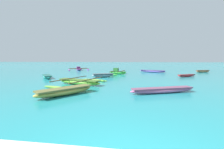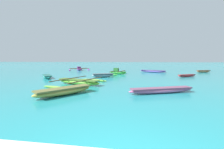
{
  "view_description": "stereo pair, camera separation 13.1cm",
  "coord_description": "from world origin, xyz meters",
  "views": [
    {
      "loc": [
        0.02,
        -1.94,
        1.98
      ],
      "look_at": [
        -2.37,
        15.25,
        0.25
      ],
      "focal_mm": 24.0,
      "sensor_mm": 36.0,
      "label": 1
    },
    {
      "loc": [
        0.15,
        -1.92,
        1.98
      ],
      "look_at": [
        -2.37,
        15.25,
        0.25
      ],
      "focal_mm": 24.0,
      "sensor_mm": 36.0,
      "label": 2
    }
  ],
  "objects": [
    {
      "name": "moored_boat_4",
      "position": [
        -9.04,
        12.81,
        0.19
      ],
      "size": [
        2.24,
        2.59,
        0.34
      ],
      "rotation": [
        0.0,
        0.0,
        -0.91
      ],
      "color": "teal",
      "rests_on": "ground_plane"
    },
    {
      "name": "moored_boat_0",
      "position": [
        3.06,
        21.94,
        0.2
      ],
      "size": [
        3.94,
        2.19,
        0.36
      ],
      "rotation": [
        0.0,
        0.0,
        -0.41
      ],
      "color": "#7855B2",
      "rests_on": "ground_plane"
    },
    {
      "name": "moored_boat_1",
      "position": [
        -3.72,
        5.89,
        0.23
      ],
      "size": [
        2.67,
        3.23,
        0.42
      ],
      "rotation": [
        0.0,
        0.0,
        0.94
      ],
      "color": "#A49E45",
      "rests_on": "ground_plane"
    },
    {
      "name": "moored_boat_7",
      "position": [
        -2.03,
        18.31,
        0.28
      ],
      "size": [
        2.32,
        4.27,
        0.85
      ],
      "rotation": [
        0.0,
        0.0,
        -0.22
      ],
      "color": "green",
      "rests_on": "ground_plane"
    },
    {
      "name": "moored_boat_3",
      "position": [
        -4.19,
        9.34,
        0.22
      ],
      "size": [
        4.06,
        5.1,
        0.47
      ],
      "rotation": [
        0.0,
        0.0,
        -0.32
      ],
      "color": "#6BAE31",
      "rests_on": "ground_plane"
    },
    {
      "name": "moored_boat_2",
      "position": [
        -9.98,
        24.78,
        0.22
      ],
      "size": [
        4.04,
        3.34,
        0.66
      ],
      "rotation": [
        0.0,
        0.0,
        -1.04
      ],
      "color": "purple",
      "rests_on": "ground_plane"
    },
    {
      "name": "moored_boat_9",
      "position": [
        10.81,
        22.98,
        0.2
      ],
      "size": [
        2.36,
        1.25,
        0.36
      ],
      "rotation": [
        0.0,
        0.0,
        0.33
      ],
      "color": "#95603C",
      "rests_on": "ground_plane"
    },
    {
      "name": "moored_boat_6",
      "position": [
        6.18,
        16.27,
        0.16
      ],
      "size": [
        2.38,
        1.63,
        0.28
      ],
      "rotation": [
        0.0,
        0.0,
        0.52
      ],
      "color": "red",
      "rests_on": "ground_plane"
    },
    {
      "name": "moored_boat_8",
      "position": [
        1.79,
        7.16,
        0.18
      ],
      "size": [
        4.05,
        2.03,
        0.33
      ],
      "rotation": [
        0.0,
        0.0,
        0.37
      ],
      "color": "#C16192",
      "rests_on": "ground_plane"
    },
    {
      "name": "moored_boat_5",
      "position": [
        -3.3,
        14.51,
        0.23
      ],
      "size": [
        2.61,
        1.85,
        0.42
      ],
      "rotation": [
        0.0,
        0.0,
        0.46
      ],
      "color": "gray",
      "rests_on": "ground_plane"
    }
  ]
}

